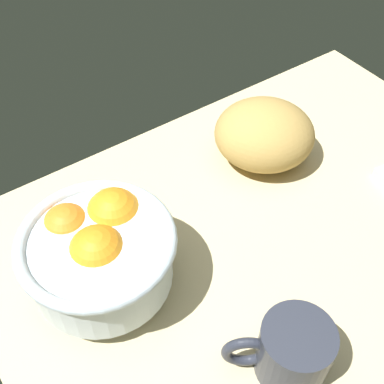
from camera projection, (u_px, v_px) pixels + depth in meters
The scene contains 4 objects.
ground_plane at pixel (271, 230), 75.74cm from camera, with size 83.31×56.73×3.00cm, color #C7B588.
fruit_bowl at pixel (99, 251), 62.98cm from camera, with size 19.78×19.78×11.70cm.
bread_loaf at pixel (264, 134), 80.33cm from camera, with size 16.05×14.65×10.31cm, color #B08C48.
mug at pixel (291, 351), 57.02cm from camera, with size 11.57×9.36×8.24cm.
Camera 1 is at (36.16, 31.55, 58.58)cm, focal length 46.93 mm.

